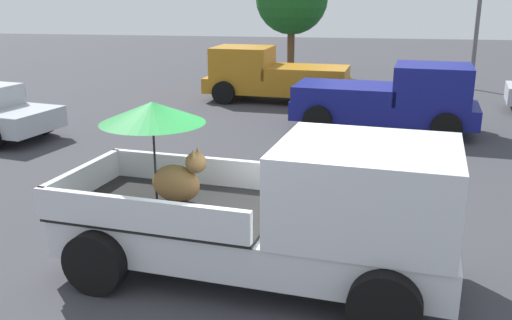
# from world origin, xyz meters

# --- Properties ---
(ground_plane) EXTENTS (80.00, 80.00, 0.00)m
(ground_plane) POSITION_xyz_m (0.00, 0.00, 0.00)
(ground_plane) COLOR #38383D
(pickup_truck_main) EXTENTS (5.25, 2.79, 2.24)m
(pickup_truck_main) POSITION_xyz_m (0.40, -0.05, 0.98)
(pickup_truck_main) COLOR black
(pickup_truck_main) RESTS_ON ground
(pickup_truck_red) EXTENTS (4.99, 2.64, 1.80)m
(pickup_truck_red) POSITION_xyz_m (2.25, 8.58, 0.87)
(pickup_truck_red) COLOR black
(pickup_truck_red) RESTS_ON ground
(pickup_truck_far) EXTENTS (4.94, 2.51, 1.80)m
(pickup_truck_far) POSITION_xyz_m (-1.51, 12.35, 0.87)
(pickup_truck_far) COLOR black
(pickup_truck_far) RESTS_ON ground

